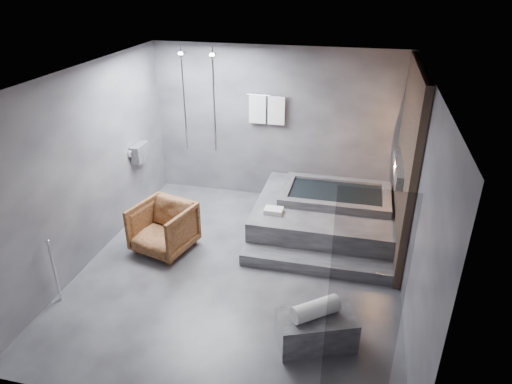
# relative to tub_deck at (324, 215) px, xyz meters

# --- Properties ---
(room) EXTENTS (5.00, 5.04, 2.82)m
(room) POSITION_rel_tub_deck_xyz_m (-0.65, -1.21, 1.48)
(room) COLOR #2E2E31
(room) RESTS_ON ground
(tub_deck) EXTENTS (2.20, 2.00, 0.50)m
(tub_deck) POSITION_rel_tub_deck_xyz_m (0.00, 0.00, 0.00)
(tub_deck) COLOR #343436
(tub_deck) RESTS_ON ground
(tub_step) EXTENTS (2.20, 0.36, 0.18)m
(tub_step) POSITION_rel_tub_deck_xyz_m (0.00, -1.18, -0.16)
(tub_step) COLOR #343436
(tub_step) RESTS_ON ground
(concrete_bench) EXTENTS (1.00, 0.78, 0.40)m
(concrete_bench) POSITION_rel_tub_deck_xyz_m (0.18, -2.65, -0.05)
(concrete_bench) COLOR #353538
(concrete_bench) RESTS_ON ground
(driftwood_chair) EXTENTS (1.00, 1.02, 0.76)m
(driftwood_chair) POSITION_rel_tub_deck_xyz_m (-2.34, -1.20, 0.13)
(driftwood_chair) COLOR #432310
(driftwood_chair) RESTS_ON ground
(rolled_towel) EXTENTS (0.57, 0.51, 0.20)m
(rolled_towel) POSITION_rel_tub_deck_xyz_m (0.15, -2.64, 0.25)
(rolled_towel) COLOR white
(rolled_towel) RESTS_ON concrete_bench
(deck_towel) EXTENTS (0.29, 0.21, 0.08)m
(deck_towel) POSITION_rel_tub_deck_xyz_m (-0.75, -0.55, 0.29)
(deck_towel) COLOR silver
(deck_towel) RESTS_ON tub_deck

